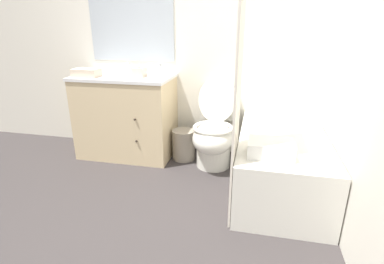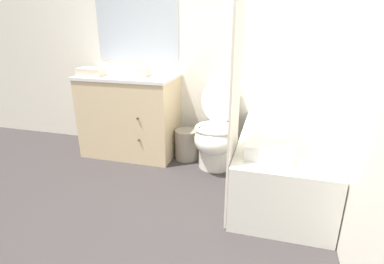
# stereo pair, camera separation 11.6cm
# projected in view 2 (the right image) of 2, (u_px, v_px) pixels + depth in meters

# --- Properties ---
(ground_plane) EXTENTS (14.00, 14.00, 0.00)m
(ground_plane) POSITION_uv_depth(u_px,v_px,m) (149.00, 234.00, 2.05)
(ground_plane) COLOR #383333
(wall_back) EXTENTS (8.00, 0.06, 2.50)m
(wall_back) POSITION_uv_depth(u_px,v_px,m) (203.00, 35.00, 3.03)
(wall_back) COLOR white
(wall_back) RESTS_ON ground_plane
(wall_right) EXTENTS (0.05, 2.53, 2.50)m
(wall_right) POSITION_uv_depth(u_px,v_px,m) (357.00, 41.00, 2.00)
(wall_right) COLOR white
(wall_right) RESTS_ON ground_plane
(vanity_cabinet) EXTENTS (0.99, 0.59, 0.86)m
(vanity_cabinet) POSITION_uv_depth(u_px,v_px,m) (131.00, 114.00, 3.21)
(vanity_cabinet) COLOR beige
(vanity_cabinet) RESTS_ON ground_plane
(sink_faucet) EXTENTS (0.14, 0.12, 0.12)m
(sink_faucet) POSITION_uv_depth(u_px,v_px,m) (136.00, 69.00, 3.23)
(sink_faucet) COLOR silver
(sink_faucet) RESTS_ON vanity_cabinet
(toilet) EXTENTS (0.39, 0.66, 0.87)m
(toilet) POSITION_uv_depth(u_px,v_px,m) (216.00, 134.00, 2.94)
(toilet) COLOR silver
(toilet) RESTS_ON ground_plane
(bathtub) EXTENTS (0.70, 1.36, 0.49)m
(bathtub) POSITION_uv_depth(u_px,v_px,m) (281.00, 164.00, 2.52)
(bathtub) COLOR silver
(bathtub) RESTS_ON ground_plane
(shower_curtain) EXTENTS (0.02, 0.45, 1.97)m
(shower_curtain) POSITION_uv_depth(u_px,v_px,m) (236.00, 83.00, 1.96)
(shower_curtain) COLOR silver
(shower_curtain) RESTS_ON ground_plane
(wastebasket) EXTENTS (0.24, 0.24, 0.32)m
(wastebasket) POSITION_uv_depth(u_px,v_px,m) (186.00, 144.00, 3.15)
(wastebasket) COLOR gray
(wastebasket) RESTS_ON ground_plane
(tissue_box) EXTENTS (0.11, 0.13, 0.12)m
(tissue_box) POSITION_uv_depth(u_px,v_px,m) (143.00, 72.00, 2.98)
(tissue_box) COLOR beige
(tissue_box) RESTS_ON vanity_cabinet
(soap_dispenser) EXTENTS (0.06, 0.06, 0.14)m
(soap_dispenser) POSITION_uv_depth(u_px,v_px,m) (163.00, 71.00, 2.90)
(soap_dispenser) COLOR white
(soap_dispenser) RESTS_ON vanity_cabinet
(hand_towel_folded) EXTENTS (0.26, 0.16, 0.08)m
(hand_towel_folded) POSITION_uv_depth(u_px,v_px,m) (91.00, 72.00, 3.01)
(hand_towel_folded) COLOR beige
(hand_towel_folded) RESTS_ON vanity_cabinet
(bath_towel_folded) EXTENTS (0.32, 0.24, 0.11)m
(bath_towel_folded) POSITION_uv_depth(u_px,v_px,m) (269.00, 150.00, 2.07)
(bath_towel_folded) COLOR white
(bath_towel_folded) RESTS_ON bathtub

